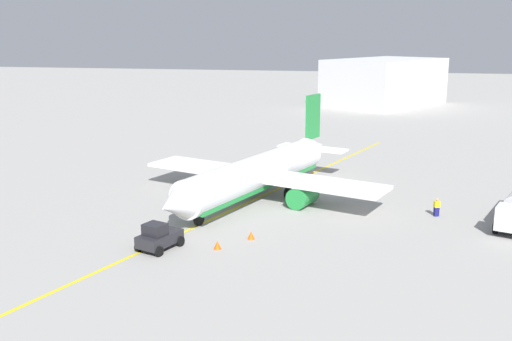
{
  "coord_description": "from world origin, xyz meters",
  "views": [
    {
      "loc": [
        56.29,
        12.2,
        16.63
      ],
      "look_at": [
        0.0,
        0.0,
        3.0
      ],
      "focal_mm": 41.23,
      "sensor_mm": 36.0,
      "label": 1
    }
  ],
  "objects_px": {
    "safety_cone_wingtip": "(217,245)",
    "refueling_worker": "(437,208)",
    "pushback_tug": "(159,237)",
    "safety_cone_nose": "(251,235)",
    "airplane": "(259,174)"
  },
  "relations": [
    {
      "from": "airplane",
      "to": "safety_cone_wingtip",
      "type": "height_order",
      "value": "airplane"
    },
    {
      "from": "airplane",
      "to": "safety_cone_nose",
      "type": "relative_size",
      "value": 43.26
    },
    {
      "from": "airplane",
      "to": "pushback_tug",
      "type": "relative_size",
      "value": 7.34
    },
    {
      "from": "pushback_tug",
      "to": "refueling_worker",
      "type": "height_order",
      "value": "pushback_tug"
    },
    {
      "from": "safety_cone_nose",
      "to": "airplane",
      "type": "bearing_deg",
      "value": -170.91
    },
    {
      "from": "refueling_worker",
      "to": "pushback_tug",
      "type": "bearing_deg",
      "value": -58.51
    },
    {
      "from": "airplane",
      "to": "safety_cone_wingtip",
      "type": "relative_size",
      "value": 43.19
    },
    {
      "from": "pushback_tug",
      "to": "refueling_worker",
      "type": "distance_m",
      "value": 25.75
    },
    {
      "from": "pushback_tug",
      "to": "safety_cone_wingtip",
      "type": "height_order",
      "value": "pushback_tug"
    },
    {
      "from": "airplane",
      "to": "safety_cone_nose",
      "type": "bearing_deg",
      "value": 9.09
    },
    {
      "from": "safety_cone_wingtip",
      "to": "safety_cone_nose",
      "type": "bearing_deg",
      "value": 143.17
    },
    {
      "from": "safety_cone_wingtip",
      "to": "refueling_worker",
      "type": "bearing_deg",
      "value": 125.47
    },
    {
      "from": "refueling_worker",
      "to": "safety_cone_wingtip",
      "type": "distance_m",
      "value": 21.46
    },
    {
      "from": "safety_cone_nose",
      "to": "refueling_worker",
      "type": "bearing_deg",
      "value": 122.15
    },
    {
      "from": "airplane",
      "to": "safety_cone_wingtip",
      "type": "xyz_separation_m",
      "value": [
        14.93,
        -0.14,
        -2.22
      ]
    }
  ]
}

